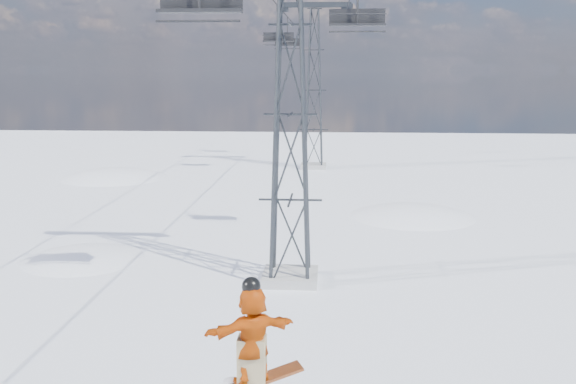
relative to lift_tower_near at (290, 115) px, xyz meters
name	(u,v)px	position (x,y,z in m)	size (l,w,h in m)	color
snow_terrain	(208,365)	(-5.57, 13.24, -15.06)	(39.00, 37.00, 22.00)	white
lift_tower_near	(290,115)	(0.00, 0.00, 0.00)	(5.20, 1.80, 11.43)	#999999
lift_tower_far	(314,91)	(0.00, 25.00, 0.00)	(5.20, 1.80, 11.43)	#999999
lift_chair_near	(200,2)	(-2.20, -2.90, 3.17)	(2.23, 0.64, 2.76)	black
lift_chair_mid	(357,19)	(2.20, 4.62, 3.30)	(2.10, 0.60, 2.61)	black
lift_chair_far	(278,38)	(-2.20, 21.61, 3.44)	(1.96, 0.56, 2.43)	black
lift_chair_extra	(287,43)	(-2.20, 29.77, 3.46)	(1.94, 0.56, 2.40)	black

